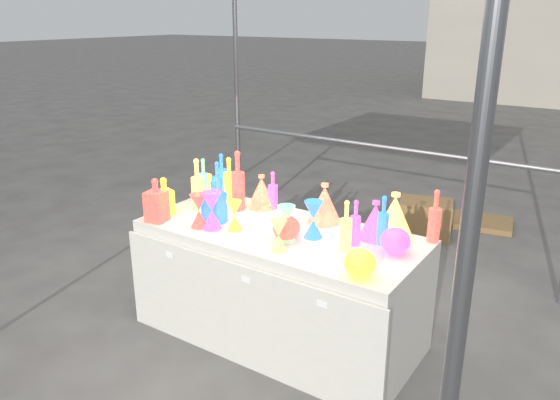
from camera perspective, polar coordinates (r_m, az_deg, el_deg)
The scene contains 32 objects.
ground at distance 3.78m, azimuth 0.00°, elevation -13.76°, with size 80.00×80.00×0.00m, color slate.
display_table at distance 3.59m, azimuth -0.08°, elevation -8.78°, with size 1.84×0.83×0.75m.
cardboard_box_closed at distance 5.42m, azimuth 14.92°, elevation -1.88°, with size 0.48×0.35×0.35m, color olive.
cardboard_box_flat at distance 5.92m, azimuth 20.07°, elevation -2.18°, with size 0.64×0.45×0.05m, color olive.
bottle_0 at distance 4.00m, azimuth -5.33°, elevation 2.32°, with size 0.08×0.08×0.31m, color red, non-canonical shape.
bottle_1 at distance 4.06m, azimuth -6.12°, elevation 2.65°, with size 0.08×0.08×0.32m, color #198A44, non-canonical shape.
bottle_2 at distance 3.74m, azimuth -4.41°, elevation 2.04°, with size 0.09×0.09×0.42m, color orange, non-canonical shape.
bottle_3 at distance 3.78m, azimuth -0.75°, elevation 1.06°, with size 0.07×0.07×0.27m, color blue, non-canonical shape.
bottle_4 at distance 3.79m, azimuth -8.64°, elevation 1.65°, with size 0.09×0.09×0.36m, color #137C5D, non-canonical shape.
bottle_5 at distance 3.98m, azimuth -7.98°, elevation 2.15°, with size 0.07×0.07×0.31m, color #A82178, non-canonical shape.
bottle_6 at distance 3.72m, azimuth -7.29°, elevation 0.70°, with size 0.07×0.07×0.28m, color red, non-canonical shape.
bottle_7 at distance 3.92m, azimuth -6.55°, elevation 1.88°, with size 0.07×0.07×0.30m, color #198A44, non-canonical shape.
decanter_0 at distance 3.75m, azimuth -11.99°, elevation 0.43°, with size 0.10×0.10×0.26m, color red, non-canonical shape.
decanter_1 at distance 3.63m, azimuth -12.82°, elevation 0.01°, with size 0.12×0.12×0.29m, color orange, non-canonical shape.
decanter_2 at distance 3.53m, azimuth -6.91°, elevation -0.16°, with size 0.12×0.12×0.29m, color #198A44, non-canonical shape.
hourglass_0 at distance 3.49m, azimuth -8.48°, elevation -1.11°, with size 0.11×0.11×0.22m, color orange, non-canonical shape.
hourglass_1 at distance 3.44m, azimuth -7.13°, elevation -1.09°, with size 0.12×0.12×0.24m, color blue, non-canonical shape.
hourglass_2 at distance 3.11m, azimuth -0.14°, elevation -3.72°, with size 0.10×0.10×0.19m, color #137C5D, non-canonical shape.
hourglass_3 at distance 3.25m, azimuth 0.68°, elevation -2.42°, with size 0.11×0.11×0.22m, color #A82178, non-canonical shape.
hourglass_4 at distance 3.42m, azimuth -4.79°, elevation -1.64°, with size 0.10×0.10×0.19m, color red, non-canonical shape.
hourglass_5 at distance 3.29m, azimuth 3.51°, elevation -2.04°, with size 0.12×0.12×0.23m, color #198A44, non-canonical shape.
globe_0 at distance 2.85m, azimuth 8.35°, elevation -6.70°, with size 0.17×0.17×0.14m, color red, non-canonical shape.
globe_2 at distance 3.26m, azimuth 0.66°, elevation -3.09°, with size 0.17×0.17×0.13m, color orange, non-canonical shape.
globe_3 at distance 3.15m, azimuth 11.95°, elevation -4.36°, with size 0.17×0.17×0.14m, color blue, non-canonical shape.
lampshade_0 at distance 3.79m, azimuth -1.94°, elevation 0.91°, with size 0.20×0.20×0.24m, color yellow, non-canonical shape.
lampshade_1 at distance 3.54m, azimuth 4.66°, elevation -0.30°, with size 0.22×0.22×0.26m, color yellow, non-canonical shape.
lampshade_2 at distance 3.32m, azimuth 9.90°, elevation -2.05°, with size 0.20×0.20×0.24m, color blue, non-canonical shape.
lampshade_3 at distance 3.34m, azimuth 11.87°, elevation -1.61°, with size 0.24×0.24×0.29m, color #137C5D, non-canonical shape.
bottle_8 at distance 3.24m, azimuth 10.73°, elevation -2.07°, with size 0.07×0.07×0.30m, color #198A44, non-canonical shape.
bottle_9 at distance 3.34m, azimuth 15.88°, elevation -1.61°, with size 0.07×0.07×0.32m, color orange, non-canonical shape.
bottle_10 at distance 3.20m, azimuth 7.88°, elevation -2.36°, with size 0.06×0.06×0.28m, color blue, non-canonical shape.
bottle_11 at distance 3.11m, azimuth 6.92°, elevation -2.70°, with size 0.07×0.07×0.31m, color #137C5D, non-canonical shape.
Camera 1 is at (1.77, -2.65, 2.04)m, focal length 35.00 mm.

